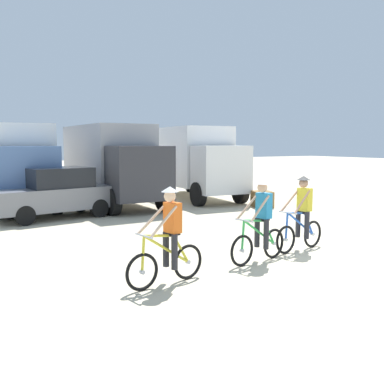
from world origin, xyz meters
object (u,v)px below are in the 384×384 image
at_px(box_truck_white_box, 19,161).
at_px(box_truck_avon_van, 192,159).
at_px(sedan_parked, 55,193).
at_px(cyclist_cowboy_hat, 261,224).
at_px(cyclist_orange_shirt, 168,239).
at_px(cyclist_near_camera, 302,216).
at_px(box_truck_grey_hauler, 112,161).
at_px(supply_crate, 262,199).

xyz_separation_m(box_truck_white_box, box_truck_avon_van, (7.63, -0.92, 0.00)).
bearing_deg(sedan_parked, cyclist_cowboy_hat, -72.30).
distance_m(cyclist_orange_shirt, cyclist_cowboy_hat, 2.49).
height_order(box_truck_white_box, cyclist_orange_shirt, box_truck_white_box).
relative_size(sedan_parked, cyclist_near_camera, 2.44).
relative_size(box_truck_grey_hauler, supply_crate, 7.65).
height_order(box_truck_avon_van, sedan_parked, box_truck_avon_van).
relative_size(sedan_parked, cyclist_cowboy_hat, 2.44).
distance_m(cyclist_near_camera, supply_crate, 7.43).
xyz_separation_m(box_truck_avon_van, supply_crate, (0.97, -4.12, -1.55)).
distance_m(cyclist_cowboy_hat, cyclist_near_camera, 1.56).
xyz_separation_m(cyclist_cowboy_hat, supply_crate, (5.38, 6.68, -0.52)).
distance_m(box_truck_white_box, cyclist_near_camera, 12.37).
height_order(cyclist_cowboy_hat, cyclist_near_camera, same).
relative_size(box_truck_white_box, cyclist_cowboy_hat, 3.78).
bearing_deg(cyclist_cowboy_hat, cyclist_orange_shirt, -170.55).
bearing_deg(cyclist_orange_shirt, supply_crate, 42.12).
bearing_deg(supply_crate, cyclist_near_camera, -121.30).
xyz_separation_m(cyclist_cowboy_hat, cyclist_near_camera, (1.53, 0.34, 0.00)).
bearing_deg(cyclist_cowboy_hat, box_truck_avon_van, 67.79).
xyz_separation_m(box_truck_avon_van, cyclist_orange_shirt, (-6.87, -11.21, -1.03)).
bearing_deg(box_truck_avon_van, cyclist_cowboy_hat, -112.21).
height_order(box_truck_white_box, cyclist_near_camera, box_truck_white_box).
distance_m(box_truck_grey_hauler, cyclist_near_camera, 10.17).
bearing_deg(box_truck_avon_van, supply_crate, -76.81).
xyz_separation_m(box_truck_grey_hauler, box_truck_avon_van, (4.10, 0.42, 0.00)).
distance_m(sedan_parked, supply_crate, 8.11).
bearing_deg(sedan_parked, cyclist_near_camera, -62.09).
relative_size(box_truck_white_box, sedan_parked, 1.55).
xyz_separation_m(box_truck_grey_hauler, supply_crate, (5.07, -3.71, -1.55)).
xyz_separation_m(cyclist_orange_shirt, supply_crate, (7.84, 7.09, -0.52)).
distance_m(box_truck_avon_van, cyclist_cowboy_hat, 11.71).
xyz_separation_m(cyclist_near_camera, supply_crate, (3.85, 6.34, -0.52)).
distance_m(box_truck_grey_hauler, cyclist_orange_shirt, 11.19).
relative_size(box_truck_grey_hauler, cyclist_cowboy_hat, 3.73).
bearing_deg(cyclist_near_camera, box_truck_white_box, 112.62).
height_order(box_truck_grey_hauler, cyclist_orange_shirt, box_truck_grey_hauler).
relative_size(sedan_parked, supply_crate, 4.99).
bearing_deg(cyclist_near_camera, supply_crate, 58.70).
distance_m(box_truck_white_box, sedan_parked, 3.80).
height_order(box_truck_avon_van, supply_crate, box_truck_avon_van).
distance_m(box_truck_avon_van, cyclist_orange_shirt, 13.19).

